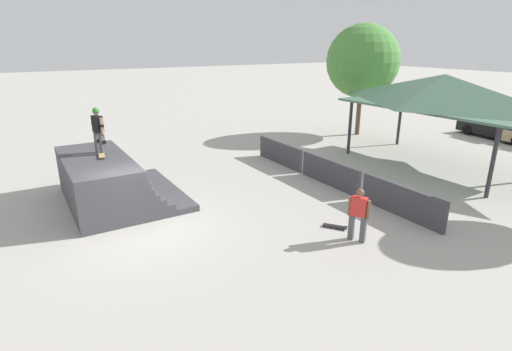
{
  "coord_description": "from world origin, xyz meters",
  "views": [
    {
      "loc": [
        11.47,
        -2.89,
        5.55
      ],
      "look_at": [
        -0.25,
        4.26,
        0.95
      ],
      "focal_mm": 28.0,
      "sensor_mm": 36.0,
      "label": 1
    }
  ],
  "objects": [
    {
      "name": "ground_plane",
      "position": [
        0.0,
        0.0,
        0.0
      ],
      "size": [
        160.0,
        160.0,
        0.0
      ],
      "primitive_type": "plane",
      "color": "#ADA8A0"
    },
    {
      "name": "quarter_pipe_ramp",
      "position": [
        -2.84,
        -0.42,
        0.77
      ],
      "size": [
        4.92,
        3.83,
        1.73
      ],
      "color": "#424247",
      "rests_on": "ground"
    },
    {
      "name": "skater_on_deck",
      "position": [
        -3.35,
        -0.42,
        2.68
      ],
      "size": [
        0.71,
        0.37,
        1.66
      ],
      "rotation": [
        0.0,
        0.0,
        0.32
      ],
      "color": "#4C4C51",
      "rests_on": "quarter_pipe_ramp"
    },
    {
      "name": "skateboard_on_deck",
      "position": [
        -2.83,
        -0.5,
        1.79
      ],
      "size": [
        0.85,
        0.32,
        0.09
      ],
      "rotation": [
        0.0,
        0.0,
        -0.15
      ],
      "color": "blue",
      "rests_on": "quarter_pipe_ramp"
    },
    {
      "name": "bystander_walking",
      "position": [
        4.01,
        5.12,
        0.9
      ],
      "size": [
        0.63,
        0.39,
        1.62
      ],
      "rotation": [
        0.0,
        0.0,
        3.62
      ],
      "color": "#4C4C51",
      "rests_on": "ground"
    },
    {
      "name": "skateboard_on_ground",
      "position": [
        3.08,
        5.16,
        0.06
      ],
      "size": [
        0.73,
        0.61,
        0.09
      ],
      "rotation": [
        0.0,
        0.0,
        0.63
      ],
      "color": "red",
      "rests_on": "ground"
    },
    {
      "name": "barrier_fence",
      "position": [
        -0.08,
        7.65,
        0.53
      ],
      "size": [
        10.45,
        0.12,
        1.05
      ],
      "color": "#3D3D42",
      "rests_on": "ground"
    },
    {
      "name": "pavilion_shelter",
      "position": [
        0.38,
        13.67,
        3.45
      ],
      "size": [
        8.64,
        4.45,
        4.21
      ],
      "color": "#2D2D33",
      "rests_on": "ground"
    },
    {
      "name": "tree_beside_pavilion",
      "position": [
        -6.39,
        15.49,
        4.45
      ],
      "size": [
        4.35,
        4.35,
        6.63
      ],
      "color": "brown",
      "rests_on": "ground"
    },
    {
      "name": "parked_car_black",
      "position": [
        -1.25,
        21.94,
        0.6
      ],
      "size": [
        4.64,
        2.29,
        1.27
      ],
      "rotation": [
        0.0,
        0.0,
        -0.14
      ],
      "color": "black",
      "rests_on": "ground"
    }
  ]
}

